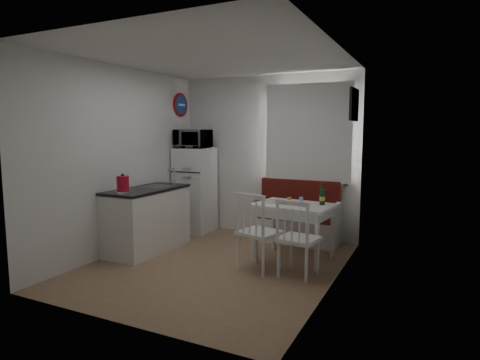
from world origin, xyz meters
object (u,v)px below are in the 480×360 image
object	(u,v)px
fridge	(195,190)
wine_bottle	(322,194)
dining_table	(294,210)
chair_left	(256,224)
bench	(296,222)
chair_right	(296,230)
microwave	(193,139)
kettle	(123,184)
kitchen_counter	(148,219)

from	to	relation	value
fridge	wine_bottle	distance (m)	2.45
dining_table	wine_bottle	xyz separation A→B (m)	(0.35, 0.10, 0.23)
chair_left	wine_bottle	size ratio (longest dim) A/B	1.91
bench	chair_right	distance (m)	1.61
bench	microwave	size ratio (longest dim) A/B	2.39
wine_bottle	microwave	bearing A→B (deg)	165.98
microwave	wine_bottle	bearing A→B (deg)	-14.02
dining_table	chair_right	bearing A→B (deg)	-63.56
bench	kettle	distance (m)	2.67
kitchen_counter	fridge	size ratio (longest dim) A/B	0.93
kettle	chair_right	bearing A→B (deg)	9.60
chair_right	wine_bottle	size ratio (longest dim) A/B	1.74
bench	fridge	size ratio (longest dim) A/B	0.93
bench	kettle	bearing A→B (deg)	-132.62
dining_table	bench	bearing A→B (deg)	111.32
kitchen_counter	chair_right	world-z (taller)	kitchen_counter
chair_right	chair_left	bearing A→B (deg)	-171.97
microwave	fridge	bearing A→B (deg)	90.00
chair_left	fridge	world-z (taller)	fridge
bench	microwave	bearing A→B (deg)	-174.81
bench	chair_left	bearing A→B (deg)	-90.57
dining_table	kettle	distance (m)	2.26
chair_left	kettle	xyz separation A→B (m)	(-1.73, -0.37, 0.43)
chair_left	wine_bottle	distance (m)	1.02
fridge	microwave	size ratio (longest dim) A/B	2.55
kitchen_counter	microwave	size ratio (longest dim) A/B	2.37
bench	dining_table	bearing A→B (deg)	-74.53
chair_right	wine_bottle	world-z (taller)	wine_bottle
chair_right	kitchen_counter	bearing A→B (deg)	-176.48
kitchen_counter	bench	world-z (taller)	kitchen_counter
fridge	wine_bottle	xyz separation A→B (m)	(2.36, -0.64, 0.18)
dining_table	kettle	world-z (taller)	kettle
kitchen_counter	fridge	bearing A→B (deg)	89.10
kitchen_counter	dining_table	size ratio (longest dim) A/B	1.24
fridge	kettle	distance (m)	1.81
bench	chair_right	xyz separation A→B (m)	(0.48, -1.51, 0.26)
bench	chair_left	size ratio (longest dim) A/B	2.44
kitchen_counter	chair_right	size ratio (longest dim) A/B	2.65
kitchen_counter	microwave	xyz separation A→B (m)	(0.02, 1.19, 1.12)
kitchen_counter	fridge	distance (m)	1.27
dining_table	wine_bottle	bearing A→B (deg)	21.79
kitchen_counter	dining_table	bearing A→B (deg)	14.03
fridge	chair_left	bearing A→B (deg)	-38.74
kitchen_counter	kettle	size ratio (longest dim) A/B	5.25
dining_table	kettle	size ratio (longest dim) A/B	4.23
kitchen_counter	wine_bottle	world-z (taller)	kitchen_counter
dining_table	fridge	distance (m)	2.14
chair_left	fridge	xyz separation A→B (m)	(-1.76, 1.41, 0.11)
bench	dining_table	world-z (taller)	bench
dining_table	chair_right	xyz separation A→B (m)	(0.25, -0.67, -0.09)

